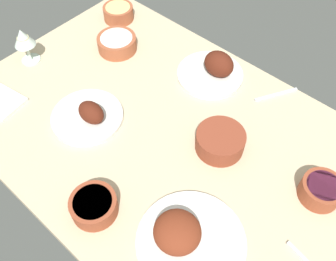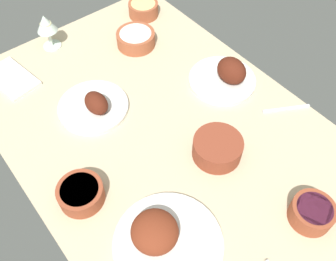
% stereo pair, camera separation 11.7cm
% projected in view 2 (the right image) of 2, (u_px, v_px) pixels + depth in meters
% --- Properties ---
extents(dining_table, '(1.40, 0.90, 0.04)m').
position_uv_depth(dining_table, '(168.00, 138.00, 1.20)').
color(dining_table, '#C6B28E').
rests_on(dining_table, ground).
extents(plate_near_viewer, '(0.24, 0.24, 0.08)m').
position_uv_depth(plate_near_viewer, '(94.00, 106.00, 1.23)').
color(plate_near_viewer, silver).
rests_on(plate_near_viewer, dining_table).
extents(plate_far_side, '(0.24, 0.24, 0.10)m').
position_uv_depth(plate_far_side, '(227.00, 76.00, 1.30)').
color(plate_far_side, silver).
rests_on(plate_far_side, dining_table).
extents(plate_center_main, '(0.29, 0.29, 0.09)m').
position_uv_depth(plate_center_main, '(162.00, 238.00, 0.95)').
color(plate_center_main, silver).
rests_on(plate_center_main, dining_table).
extents(bowl_potatoes, '(0.12, 0.12, 0.06)m').
position_uv_depth(bowl_potatoes, '(143.00, 9.00, 1.54)').
color(bowl_potatoes, '#A35133').
rests_on(bowl_potatoes, dining_table).
extents(bowl_pasta, '(0.15, 0.15, 0.06)m').
position_uv_depth(bowl_pasta, '(217.00, 148.00, 1.11)').
color(bowl_pasta, brown).
rests_on(bowl_pasta, dining_table).
extents(bowl_onions, '(0.12, 0.12, 0.06)m').
position_uv_depth(bowl_onions, '(312.00, 212.00, 0.99)').
color(bowl_onions, brown).
rests_on(bowl_onions, dining_table).
extents(bowl_cream, '(0.15, 0.15, 0.05)m').
position_uv_depth(bowl_cream, '(136.00, 38.00, 1.42)').
color(bowl_cream, '#A35133').
rests_on(bowl_cream, dining_table).
extents(bowl_soup, '(0.13, 0.13, 0.05)m').
position_uv_depth(bowl_soup, '(81.00, 193.00, 1.02)').
color(bowl_soup, brown).
rests_on(bowl_soup, dining_table).
extents(wine_glass, '(0.08, 0.08, 0.14)m').
position_uv_depth(wine_glass, '(46.00, 25.00, 1.36)').
color(wine_glass, silver).
rests_on(wine_glass, dining_table).
extents(folded_napkin, '(0.22, 0.15, 0.01)m').
position_uv_depth(folded_napkin, '(12.00, 78.00, 1.33)').
color(folded_napkin, white).
rests_on(folded_napkin, dining_table).
extents(spoon_loose, '(0.09, 0.15, 0.01)m').
position_uv_depth(spoon_loose, '(286.00, 109.00, 1.24)').
color(spoon_loose, silver).
rests_on(spoon_loose, dining_table).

